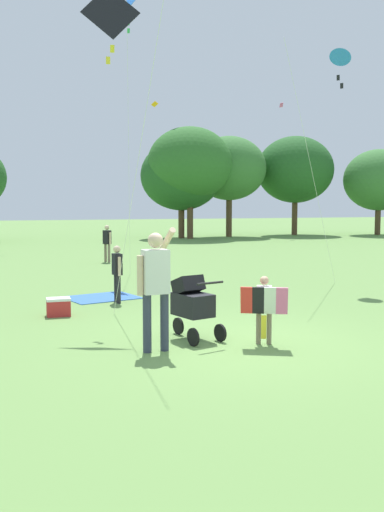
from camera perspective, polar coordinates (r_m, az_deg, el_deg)
name	(u,v)px	position (r m, az deg, el deg)	size (l,w,h in m)	color
ground_plane	(230,342)	(9.37, 3.72, -8.31)	(120.00, 120.00, 0.00)	#668E47
treeline_distant	(124,169)	(34.13, -6.59, 8.30)	(40.82, 6.13, 6.75)	brown
child_with_butterfly_kite	(264,304)	(9.15, 6.96, -4.59)	(0.71, 0.49, 1.06)	#7F705B
person_adult_flyer	(155,280)	(8.63, -3.54, -2.35)	(0.57, 0.57, 1.83)	#33384C
stroller	(192,302)	(9.46, 0.00, -4.41)	(0.74, 1.12, 1.03)	black
kite_adult_black	(111,20)	(11.95, -7.79, 21.57)	(1.07, 3.16, 6.26)	black
kite_orange_delta	(339,60)	(16.66, 14.02, 17.80)	(2.84, 2.17, 6.15)	blue
kite_blue_high	(128,19)	(18.39, -6.21, 21.71)	(0.59, 2.38, 8.19)	blue
person_red_shirt	(117,269)	(12.88, -7.22, -1.27)	(0.20, 0.40, 1.25)	#232328
person_sitting_far	(107,240)	(21.43, -8.18, 1.50)	(0.29, 0.38, 1.33)	#7F705B
picnic_blanket	(102,298)	(13.66, -8.68, -3.98)	(1.53, 1.23, 0.02)	#3366B2
cooler_box	(58,307)	(11.69, -12.74, -4.80)	(0.45, 0.33, 0.35)	red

